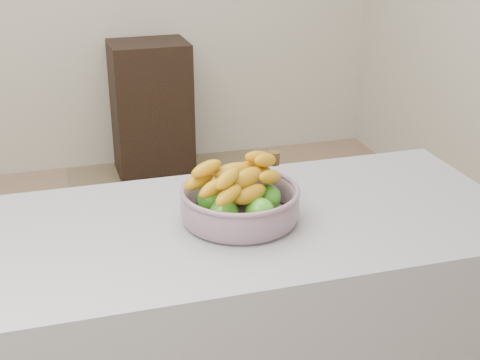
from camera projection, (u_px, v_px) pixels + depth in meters
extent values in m
cube|color=black|center=(152.00, 109.00, 4.01)|extent=(0.46, 0.37, 0.81)
cylinder|color=#8994A5|center=(240.00, 218.00, 1.53)|extent=(0.23, 0.23, 0.01)
torus|color=#8994A5|center=(240.00, 191.00, 1.51)|extent=(0.27, 0.27, 0.01)
sphere|color=#318A17|center=(260.00, 212.00, 1.47)|extent=(0.07, 0.07, 0.07)
sphere|color=#318A17|center=(267.00, 198.00, 1.54)|extent=(0.07, 0.07, 0.07)
sphere|color=#318A17|center=(238.00, 191.00, 1.58)|extent=(0.07, 0.07, 0.07)
sphere|color=#318A17|center=(211.00, 200.00, 1.53)|extent=(0.07, 0.07, 0.07)
sphere|color=#318A17|center=(224.00, 214.00, 1.46)|extent=(0.07, 0.07, 0.07)
ellipsoid|color=gold|center=(250.00, 194.00, 1.47)|extent=(0.17, 0.12, 0.04)
ellipsoid|color=gold|center=(237.00, 188.00, 1.50)|extent=(0.17, 0.11, 0.04)
ellipsoid|color=gold|center=(225.00, 182.00, 1.53)|extent=(0.18, 0.09, 0.04)
ellipsoid|color=gold|center=(247.00, 178.00, 1.47)|extent=(0.16, 0.13, 0.04)
ellipsoid|color=gold|center=(233.00, 171.00, 1.51)|extent=(0.18, 0.08, 0.04)
cylinder|color=#432F15|center=(274.00, 158.00, 1.55)|extent=(0.03, 0.03, 0.03)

